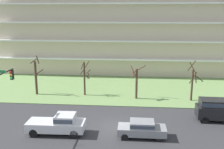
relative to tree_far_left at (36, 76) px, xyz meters
name	(u,v)px	position (x,y,z in m)	size (l,w,h in m)	color
ground	(116,127)	(11.89, -9.97, -2.65)	(160.00, 160.00, 0.00)	#2D2D30
grass_lawn_strip	(123,88)	(11.89, 4.03, -2.61)	(80.00, 16.00, 0.08)	#66844C
apartment_building	(126,22)	(11.89, 17.13, 7.01)	(49.70, 11.15, 19.31)	beige
tree_far_left	(36,76)	(0.00, 0.00, 0.00)	(1.70, 1.41, 5.65)	#423023
tree_left	(85,77)	(6.84, 0.22, -0.04)	(1.58, 1.58, 4.75)	#423023
tree_center	(136,81)	(13.89, -0.77, -0.19)	(2.05, 2.07, 4.58)	#4C3828
tree_right	(193,82)	(21.14, -1.01, -0.09)	(2.02, 2.03, 5.28)	#423023
van_black_near_left	(222,109)	(22.90, -7.47, -1.25)	(5.26, 2.17, 2.36)	black
sedan_gray_center_left	(142,128)	(14.41, -11.97, -1.78)	(4.40, 1.81, 1.57)	slate
pickup_silver_center_right	(59,124)	(6.60, -11.96, -1.63)	(5.44, 2.12, 1.95)	#B7BABF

